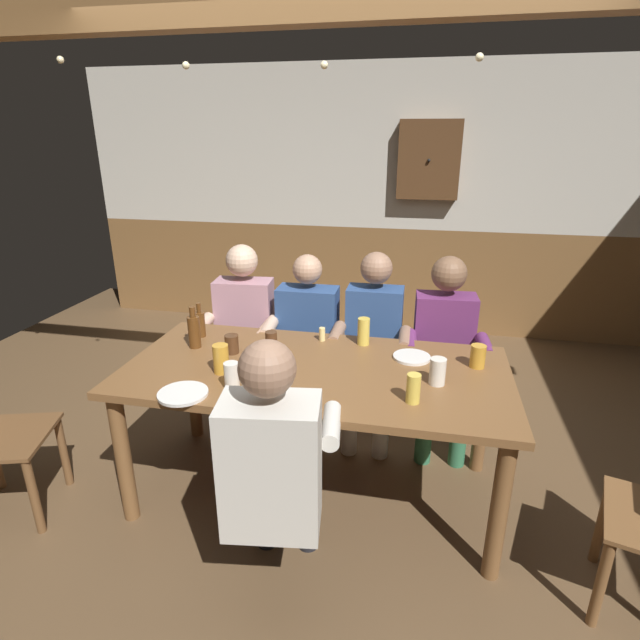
{
  "coord_description": "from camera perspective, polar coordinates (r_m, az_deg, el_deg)",
  "views": [
    {
      "loc": [
        0.51,
        -2.15,
        1.92
      ],
      "look_at": [
        0.0,
        0.28,
        1.0
      ],
      "focal_mm": 28.22,
      "sensor_mm": 36.0,
      "label": 1
    }
  ],
  "objects": [
    {
      "name": "dining_table",
      "position": [
        2.67,
        -0.53,
        -7.32
      ],
      "size": [
        1.99,
        0.97,
        0.78
      ],
      "color": "brown",
      "rests_on": "ground_plane"
    },
    {
      "name": "pint_glass_3",
      "position": [
        2.44,
        -9.98,
        -6.25
      ],
      "size": [
        0.07,
        0.07,
        0.13
      ],
      "primitive_type": "cylinder",
      "color": "white",
      "rests_on": "dining_table"
    },
    {
      "name": "pint_glass_0",
      "position": [
        2.32,
        10.54,
        -7.64
      ],
      "size": [
        0.06,
        0.06,
        0.14
      ],
      "primitive_type": "cylinder",
      "color": "#E5C64C",
      "rests_on": "dining_table"
    },
    {
      "name": "pint_glass_5",
      "position": [
        2.83,
        -9.98,
        -2.71
      ],
      "size": [
        0.08,
        0.08,
        0.11
      ],
      "primitive_type": "cylinder",
      "color": "#4C2D19",
      "rests_on": "dining_table"
    },
    {
      "name": "person_2",
      "position": [
        3.27,
        5.96,
        -2.3
      ],
      "size": [
        0.5,
        0.53,
        1.23
      ],
      "rotation": [
        0.0,
        0.0,
        3.15
      ],
      "color": "#2D4C84",
      "rests_on": "ground_plane"
    },
    {
      "name": "plate_0",
      "position": [
        2.78,
        10.37,
        -4.16
      ],
      "size": [
        0.2,
        0.2,
        0.01
      ],
      "primitive_type": "cylinder",
      "color": "white",
      "rests_on": "dining_table"
    },
    {
      "name": "pint_glass_6",
      "position": [
        2.51,
        13.19,
        -5.7
      ],
      "size": [
        0.08,
        0.08,
        0.13
      ],
      "primitive_type": "cylinder",
      "color": "white",
      "rests_on": "dining_table"
    },
    {
      "name": "table_candle",
      "position": [
        2.95,
        0.24,
        -1.62
      ],
      "size": [
        0.04,
        0.04,
        0.08
      ],
      "primitive_type": "cylinder",
      "color": "#F9E08C",
      "rests_on": "dining_table"
    },
    {
      "name": "person_4",
      "position": [
        2.09,
        -5.19,
        -16.09
      ],
      "size": [
        0.55,
        0.57,
        1.25
      ],
      "rotation": [
        0.0,
        0.0,
        0.14
      ],
      "color": "silver",
      "rests_on": "ground_plane"
    },
    {
      "name": "ground_plane",
      "position": [
        2.93,
        -1.22,
        -20.71
      ],
      "size": [
        7.06,
        7.06,
        0.0
      ],
      "primitive_type": "plane",
      "color": "brown"
    },
    {
      "name": "pint_glass_2",
      "position": [
        2.82,
        -5.54,
        -2.41
      ],
      "size": [
        0.07,
        0.07,
        0.11
      ],
      "primitive_type": "cylinder",
      "color": "#4C2D19",
      "rests_on": "dining_table"
    },
    {
      "name": "person_1",
      "position": [
        3.35,
        -1.69,
        -1.93
      ],
      "size": [
        0.54,
        0.53,
        1.19
      ],
      "rotation": [
        0.0,
        0.0,
        3.15
      ],
      "color": "#2D4C84",
      "rests_on": "ground_plane"
    },
    {
      "name": "person_3",
      "position": [
        3.27,
        13.89,
        -2.75
      ],
      "size": [
        0.53,
        0.54,
        1.23
      ],
      "rotation": [
        0.0,
        0.0,
        3.2
      ],
      "color": "#6B2D66",
      "rests_on": "ground_plane"
    },
    {
      "name": "string_lights",
      "position": [
        2.6,
        0.49,
        28.2
      ],
      "size": [
        4.16,
        0.04,
        0.16
      ],
      "color": "#F9EAB2"
    },
    {
      "name": "pint_glass_1",
      "position": [
        2.9,
        4.96,
        -1.3
      ],
      "size": [
        0.07,
        0.07,
        0.16
      ],
      "primitive_type": "cylinder",
      "color": "#E5C64C",
      "rests_on": "dining_table"
    },
    {
      "name": "bottle_0",
      "position": [
        2.93,
        -14.09,
        -1.18
      ],
      "size": [
        0.07,
        0.07,
        0.24
      ],
      "color": "#593314",
      "rests_on": "dining_table"
    },
    {
      "name": "back_wall_wainscot",
      "position": [
        5.27,
        5.91,
        4.84
      ],
      "size": [
        5.89,
        0.12,
        1.05
      ],
      "primitive_type": "cube",
      "color": "brown",
      "rests_on": "ground_plane"
    },
    {
      "name": "wall_dart_cabinet",
      "position": [
        4.93,
        12.25,
        17.32
      ],
      "size": [
        0.56,
        0.15,
        0.7
      ],
      "color": "brown"
    },
    {
      "name": "pint_glass_4",
      "position": [
        2.6,
        -11.17,
        -4.34
      ],
      "size": [
        0.08,
        0.08,
        0.15
      ],
      "primitive_type": "cylinder",
      "color": "gold",
      "rests_on": "dining_table"
    },
    {
      "name": "bottle_1",
      "position": [
        3.08,
        -13.45,
        -0.38
      ],
      "size": [
        0.06,
        0.06,
        0.21
      ],
      "color": "#593314",
      "rests_on": "dining_table"
    },
    {
      "name": "ceiling_beam",
      "position": [
        2.68,
        0.76,
        32.1
      ],
      "size": [
        5.3,
        0.14,
        0.16
      ],
      "primitive_type": "cube",
      "color": "brown"
    },
    {
      "name": "pint_glass_7",
      "position": [
        2.74,
        17.46,
        -3.94
      ],
      "size": [
        0.08,
        0.08,
        0.12
      ],
      "primitive_type": "cylinder",
      "color": "gold",
      "rests_on": "dining_table"
    },
    {
      "name": "plate_1",
      "position": [
        2.45,
        -15.29,
        -8.05
      ],
      "size": [
        0.23,
        0.23,
        0.01
      ],
      "primitive_type": "cylinder",
      "color": "white",
      "rests_on": "dining_table"
    },
    {
      "name": "back_wall_upper",
      "position": [
        5.08,
        6.45,
        18.83
      ],
      "size": [
        5.89,
        0.12,
        1.5
      ],
      "primitive_type": "cube",
      "color": "beige"
    },
    {
      "name": "person_0",
      "position": [
        3.48,
        -8.76,
        -0.81
      ],
      "size": [
        0.55,
        0.53,
        1.24
      ],
      "rotation": [
        0.0,
        0.0,
        3.23
      ],
      "color": "#B78493",
      "rests_on": "ground_plane"
    }
  ]
}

